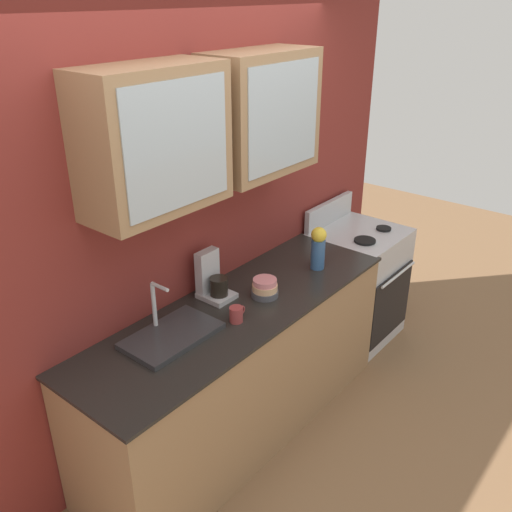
% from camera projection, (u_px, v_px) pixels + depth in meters
% --- Properties ---
extents(ground_plane, '(10.00, 10.00, 0.00)m').
position_uv_depth(ground_plane, '(241.00, 426.00, 3.64)').
color(ground_plane, brown).
extents(back_wall_unit, '(4.08, 0.44, 2.88)m').
position_uv_depth(back_wall_unit, '(193.00, 190.00, 3.15)').
color(back_wall_unit, maroon).
rests_on(back_wall_unit, ground_plane).
extents(counter, '(2.22, 0.67, 0.91)m').
position_uv_depth(counter, '(241.00, 370.00, 3.44)').
color(counter, '#93704C').
rests_on(counter, ground_plane).
extents(stove_range, '(0.65, 0.66, 1.09)m').
position_uv_depth(stove_range, '(356.00, 284.00, 4.43)').
color(stove_range, silver).
rests_on(stove_range, ground_plane).
extents(sink_faucet, '(0.51, 0.31, 0.30)m').
position_uv_depth(sink_faucet, '(171.00, 334.00, 2.94)').
color(sink_faucet, '#2D2D30').
rests_on(sink_faucet, counter).
extents(bowl_stack, '(0.16, 0.16, 0.11)m').
position_uv_depth(bowl_stack, '(265.00, 288.00, 3.33)').
color(bowl_stack, '#4C4C54').
rests_on(bowl_stack, counter).
extents(vase, '(0.10, 0.10, 0.29)m').
position_uv_depth(vase, '(318.00, 247.00, 3.62)').
color(vase, '#33598C').
rests_on(vase, counter).
extents(cup_near_sink, '(0.11, 0.08, 0.09)m').
position_uv_depth(cup_near_sink, '(236.00, 314.00, 3.08)').
color(cup_near_sink, '#993838').
rests_on(cup_near_sink, counter).
extents(coffee_maker, '(0.17, 0.20, 0.29)m').
position_uv_depth(coffee_maker, '(213.00, 280.00, 3.30)').
color(coffee_maker, '#B7B7BC').
rests_on(coffee_maker, counter).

